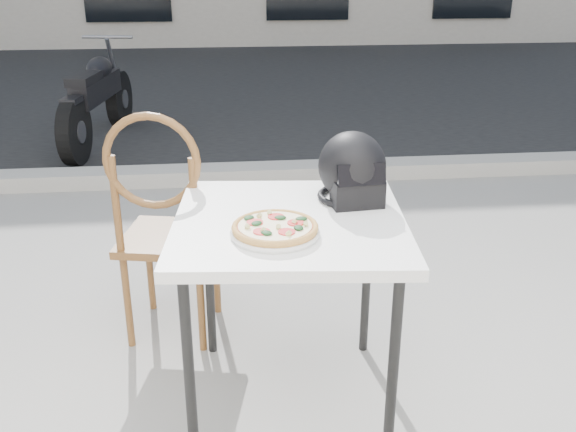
{
  "coord_description": "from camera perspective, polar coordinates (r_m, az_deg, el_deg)",
  "views": [
    {
      "loc": [
        -0.03,
        -1.91,
        1.7
      ],
      "look_at": [
        0.18,
        0.15,
        0.85
      ],
      "focal_mm": 40.0,
      "sensor_mm": 36.0,
      "label": 1
    }
  ],
  "objects": [
    {
      "name": "motorcycle",
      "position": [
        6.39,
        -16.55,
        9.87
      ],
      "size": [
        0.52,
        1.91,
        0.95
      ],
      "rotation": [
        0.0,
        0.0,
        -0.15
      ],
      "color": "black",
      "rests_on": "street_asphalt"
    },
    {
      "name": "helmet",
      "position": [
        2.49,
        5.76,
        4.03
      ],
      "size": [
        0.29,
        0.3,
        0.27
      ],
      "rotation": [
        0.0,
        0.0,
        0.1
      ],
      "color": "black",
      "rests_on": "cafe_table_main"
    },
    {
      "name": "plate",
      "position": [
        2.2,
        -1.16,
        -1.52
      ],
      "size": [
        0.4,
        0.4,
        0.02
      ],
      "rotation": [
        0.0,
        0.0,
        -0.36
      ],
      "color": "white",
      "rests_on": "cafe_table_main"
    },
    {
      "name": "cafe_chair_main",
      "position": [
        2.89,
        -11.02,
        -0.05
      ],
      "size": [
        0.5,
        0.5,
        1.11
      ],
      "rotation": [
        0.0,
        0.0,
        2.94
      ],
      "color": "brown",
      "rests_on": "ground"
    },
    {
      "name": "street_asphalt",
      "position": [
        9.07,
        -5.8,
        11.41
      ],
      "size": [
        30.0,
        8.0,
        0.0
      ],
      "primitive_type": "cube",
      "color": "black",
      "rests_on": "ground"
    },
    {
      "name": "pizza",
      "position": [
        2.19,
        -1.16,
        -0.99
      ],
      "size": [
        0.31,
        0.31,
        0.04
      ],
      "rotation": [
        0.0,
        0.0,
        -0.05
      ],
      "color": "tan",
      "rests_on": "plate"
    },
    {
      "name": "cafe_table_main",
      "position": [
        2.37,
        0.14,
        -1.83
      ],
      "size": [
        0.91,
        0.91,
        0.8
      ],
      "rotation": [
        0.0,
        0.0,
        -0.09
      ],
      "color": "white",
      "rests_on": "ground"
    },
    {
      "name": "curb",
      "position": [
        5.17,
        -5.34,
        3.75
      ],
      "size": [
        30.0,
        0.25,
        0.12
      ],
      "primitive_type": "cube",
      "color": "#9C9A92",
      "rests_on": "ground"
    }
  ]
}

